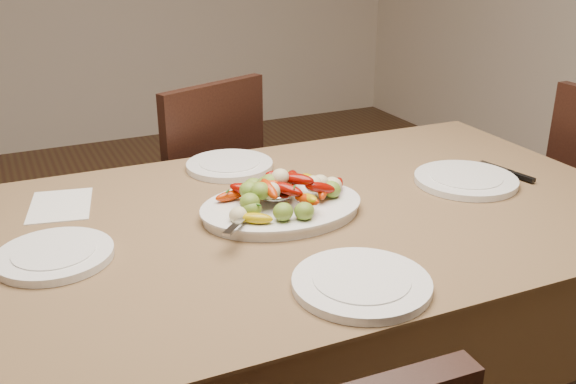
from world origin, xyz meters
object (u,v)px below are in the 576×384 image
(chair_far, at_px, (185,202))
(plate_right, at_px, (466,180))
(dining_table, at_px, (288,342))
(plate_far, at_px, (230,166))
(plate_left, at_px, (55,256))
(plate_near, at_px, (361,284))
(serving_platter, at_px, (282,210))

(chair_far, height_order, plate_right, chair_far)
(dining_table, height_order, plate_right, plate_right)
(plate_far, bearing_deg, plate_right, -35.42)
(plate_left, xyz_separation_m, plate_near, (0.53, -0.38, 0.00))
(plate_far, bearing_deg, chair_far, 92.02)
(plate_left, distance_m, plate_near, 0.66)
(chair_far, relative_size, serving_platter, 2.38)
(chair_far, height_order, serving_platter, chair_far)
(dining_table, height_order, plate_far, plate_far)
(dining_table, xyz_separation_m, plate_far, (-0.01, 0.38, 0.39))
(plate_left, xyz_separation_m, plate_right, (1.09, -0.02, 0.00))
(serving_platter, bearing_deg, chair_far, 91.19)
(serving_platter, height_order, plate_near, serving_platter)
(dining_table, xyz_separation_m, plate_right, (0.54, -0.02, 0.39))
(chair_far, xyz_separation_m, plate_far, (0.02, -0.46, 0.29))
(dining_table, relative_size, plate_right, 6.48)
(chair_far, bearing_deg, plate_far, 70.60)
(dining_table, height_order, serving_platter, serving_platter)
(dining_table, distance_m, serving_platter, 0.39)
(plate_left, distance_m, plate_far, 0.66)
(serving_platter, xyz_separation_m, plate_near, (-0.01, -0.39, -0.00))
(dining_table, xyz_separation_m, chair_far, (-0.03, 0.84, 0.10))
(chair_far, bearing_deg, plate_right, 102.27)
(dining_table, relative_size, plate_far, 7.20)
(dining_table, xyz_separation_m, plate_near, (-0.02, -0.38, 0.39))
(plate_right, xyz_separation_m, plate_far, (-0.55, 0.39, 0.00))
(plate_left, bearing_deg, dining_table, -0.60)
(plate_right, bearing_deg, plate_left, 178.82)
(plate_right, bearing_deg, chair_far, 123.69)
(plate_right, bearing_deg, dining_table, 178.22)
(chair_far, distance_m, serving_platter, 0.88)
(dining_table, xyz_separation_m, serving_platter, (-0.01, 0.01, 0.39))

